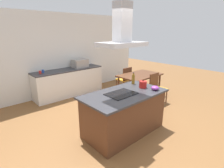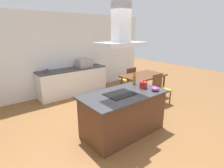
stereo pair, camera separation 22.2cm
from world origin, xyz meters
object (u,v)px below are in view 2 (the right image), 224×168
object	(u,v)px
tea_kettle	(143,85)
chair_facing_island	(160,87)
chair_facing_back_wall	(129,78)
mixing_bowl	(155,89)
cooktop	(120,94)
dining_table	(143,77)
coffee_mug_blue	(47,70)
coffee_mug_red	(45,71)
olive_oil_bottle	(134,79)
countertop_microwave	(84,63)
range_hood	(121,32)

from	to	relation	value
tea_kettle	chair_facing_island	distance (m)	1.57
tea_kettle	chair_facing_back_wall	distance (m)	2.39
mixing_bowl	cooktop	bearing A→B (deg)	156.47
cooktop	dining_table	size ratio (longest dim) A/B	0.43
coffee_mug_blue	dining_table	distance (m)	3.07
chair_facing_island	chair_facing_back_wall	xyz separation A→B (m)	(0.00, 1.33, 0.00)
coffee_mug_red	coffee_mug_blue	bearing A→B (deg)	36.23
coffee_mug_blue	olive_oil_bottle	bearing A→B (deg)	-66.27
olive_oil_bottle	mixing_bowl	xyz separation A→B (m)	(0.01, -0.62, -0.07)
dining_table	chair_facing_island	size ratio (longest dim) A/B	1.57
cooktop	countertop_microwave	xyz separation A→B (m)	(0.85, 2.88, 0.13)
tea_kettle	chair_facing_back_wall	world-z (taller)	tea_kettle
countertop_microwave	tea_kettle	bearing A→B (deg)	-93.67
coffee_mug_red	range_hood	xyz separation A→B (m)	(0.56, -2.85, 1.16)
countertop_microwave	coffee_mug_blue	distance (m)	1.29
tea_kettle	chair_facing_back_wall	bearing A→B (deg)	53.33
countertop_microwave	mixing_bowl	bearing A→B (deg)	-92.24
coffee_mug_red	coffee_mug_blue	size ratio (longest dim) A/B	1.00
chair_facing_island	chair_facing_back_wall	distance (m)	1.33
tea_kettle	mixing_bowl	world-z (taller)	tea_kettle
mixing_bowl	coffee_mug_blue	bearing A→B (deg)	109.68
olive_oil_bottle	chair_facing_back_wall	bearing A→B (deg)	48.92
mixing_bowl	coffee_mug_red	bearing A→B (deg)	112.02
coffee_mug_red	dining_table	distance (m)	3.12
cooktop	olive_oil_bottle	world-z (taller)	olive_oil_bottle
chair_facing_back_wall	range_hood	xyz separation A→B (m)	(-2.06, -1.85, 1.59)
cooktop	olive_oil_bottle	xyz separation A→B (m)	(0.72, 0.31, 0.11)
tea_kettle	dining_table	distance (m)	1.87
countertop_microwave	range_hood	world-z (taller)	range_hood
cooktop	chair_facing_island	xyz separation A→B (m)	(2.06, 0.52, -0.40)
cooktop	coffee_mug_red	world-z (taller)	coffee_mug_red
cooktop	chair_facing_back_wall	bearing A→B (deg)	41.88
olive_oil_bottle	coffee_mug_red	bearing A→B (deg)	116.59
mixing_bowl	dining_table	bearing A→B (deg)	48.23
dining_table	tea_kettle	bearing A→B (deg)	-139.08
olive_oil_bottle	countertop_microwave	xyz separation A→B (m)	(0.13, 2.57, 0.02)
chair_facing_back_wall	coffee_mug_red	bearing A→B (deg)	158.92
cooktop	coffee_mug_red	size ratio (longest dim) A/B	6.67
olive_oil_bottle	coffee_mug_blue	size ratio (longest dim) A/B	3.14
range_hood	cooktop	bearing A→B (deg)	0.00
chair_facing_island	cooktop	bearing A→B (deg)	-165.95
cooktop	dining_table	xyz separation A→B (m)	(2.06, 1.18, -0.24)
countertop_microwave	chair_facing_island	world-z (taller)	countertop_microwave
dining_table	range_hood	distance (m)	2.77
coffee_mug_blue	chair_facing_island	world-z (taller)	coffee_mug_blue
countertop_microwave	cooktop	bearing A→B (deg)	-106.40
range_hood	chair_facing_back_wall	bearing A→B (deg)	41.88
countertop_microwave	dining_table	world-z (taller)	countertop_microwave
cooktop	range_hood	distance (m)	1.20
olive_oil_bottle	chair_facing_back_wall	size ratio (longest dim) A/B	0.32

